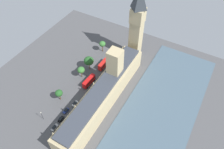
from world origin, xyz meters
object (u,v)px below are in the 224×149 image
double_decker_bus_kerbside (89,81)px  pedestrian_opposite_hall (85,104)px  car_blue_far_end (66,111)px  plane_tree_slot_10 (89,61)px  parliament_building (104,92)px  plane_tree_midblock (59,93)px  car_white_under_trees (75,103)px  double_decker_bus_by_river_gate (104,64)px  plane_tree_slot_11 (81,70)px  car_black_corner (61,119)px  plane_tree_leading (102,44)px  clock_tower (137,23)px  street_lamp_slot_12 (42,114)px  pedestrian_trailing (115,67)px  car_silver_near_tower (55,127)px

double_decker_bus_kerbside → pedestrian_opposite_hall: bearing=-61.0°
car_blue_far_end → plane_tree_slot_10: size_ratio=0.40×
plane_tree_slot_10 → car_blue_far_end: bearing=101.5°
parliament_building → plane_tree_midblock: (23.40, 12.51, -1.74)m
car_white_under_trees → pedestrian_opposite_hall: 6.12m
double_decker_bus_by_river_gate → plane_tree_slot_11: (7.46, 15.29, 3.87)m
car_black_corner → plane_tree_leading: plane_tree_leading is taller
parliament_building → double_decker_bus_by_river_gate: 28.95m
double_decker_bus_by_river_gate → parliament_building: bearing=123.5°
double_decker_bus_by_river_gate → plane_tree_slot_10: plane_tree_slot_10 is taller
plane_tree_midblock → plane_tree_slot_10: 30.14m
clock_tower → pedestrian_opposite_hall: bearing=83.2°
pedestrian_opposite_hall → plane_tree_slot_11: 23.34m
car_black_corner → pedestrian_opposite_hall: car_black_corner is taller
parliament_building → plane_tree_slot_11: parliament_building is taller
plane_tree_slot_11 → street_lamp_slot_12: size_ratio=1.27×
car_blue_far_end → double_decker_bus_kerbside: bearing=-86.8°
pedestrian_opposite_hall → pedestrian_trailing: bearing=62.8°
double_decker_bus_kerbside → double_decker_bus_by_river_gate: bearing=93.1°
double_decker_bus_kerbside → plane_tree_midblock: plane_tree_midblock is taller
pedestrian_opposite_hall → plane_tree_slot_11: plane_tree_slot_11 is taller
parliament_building → street_lamp_slot_12: bearing=50.5°
car_white_under_trees → plane_tree_slot_11: 22.70m
double_decker_bus_by_river_gate → plane_tree_midblock: plane_tree_midblock is taller
car_silver_near_tower → plane_tree_slot_10: (8.47, -47.06, 6.45)m
clock_tower → car_black_corner: (12.44, 67.87, -26.83)m
double_decker_bus_kerbside → plane_tree_slot_11: bearing=163.7°
parliament_building → double_decker_bus_by_river_gate: size_ratio=7.38×
parliament_building → plane_tree_midblock: size_ratio=9.74×
pedestrian_trailing → plane_tree_slot_11: (15.20, 18.04, 5.80)m
parliament_building → car_silver_near_tower: parliament_building is taller
pedestrian_trailing → plane_tree_slot_10: 18.88m
double_decker_bus_kerbside → plane_tree_midblock: size_ratio=1.33×
clock_tower → car_white_under_trees: bearing=78.0°
parliament_building → pedestrian_trailing: size_ratio=49.54×
double_decker_bus_kerbside → street_lamp_slot_12: bearing=-99.8°
clock_tower → pedestrian_trailing: size_ratio=34.07×
double_decker_bus_kerbside → plane_tree_midblock: 20.76m
double_decker_bus_kerbside → plane_tree_slot_10: bearing=125.7°
plane_tree_slot_11 → car_silver_near_tower: bearing=102.7°
street_lamp_slot_12 → double_decker_bus_kerbside: bearing=-103.1°
clock_tower → pedestrian_opposite_hall: (6.32, 52.69, -26.96)m
parliament_building → double_decker_bus_by_river_gate: parliament_building is taller
car_blue_far_end → street_lamp_slot_12: (8.00, 10.28, 3.80)m
parliament_building → car_black_corner: size_ratio=19.33×
parliament_building → plane_tree_leading: (23.87, -37.28, -0.90)m
double_decker_bus_kerbside → plane_tree_slot_10: plane_tree_slot_10 is taller
pedestrian_opposite_hall → plane_tree_slot_10: bearing=92.7°
car_silver_near_tower → street_lamp_slot_12: 10.12m
parliament_building → car_black_corner: 28.44m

